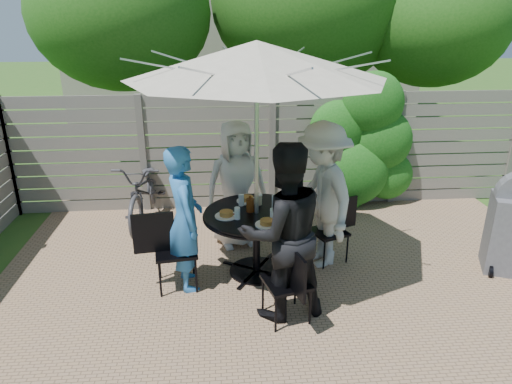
{
  "coord_description": "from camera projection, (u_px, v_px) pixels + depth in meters",
  "views": [
    {
      "loc": [
        -0.84,
        -3.89,
        2.91
      ],
      "look_at": [
        -0.41,
        1.11,
        0.98
      ],
      "focal_mm": 32.0,
      "sensor_mm": 36.0,
      "label": 1
    }
  ],
  "objects": [
    {
      "name": "glass_right",
      "position": [
        274.0,
        201.0,
        5.4
      ],
      "size": [
        0.07,
        0.07,
        0.14
      ],
      "primitive_type": "cylinder",
      "color": "silver",
      "rests_on": "patio_table"
    },
    {
      "name": "syrup_jug",
      "position": [
        250.0,
        205.0,
        5.26
      ],
      "size": [
        0.09,
        0.09,
        0.16
      ],
      "primitive_type": "cylinder",
      "color": "#59280C",
      "rests_on": "patio_table"
    },
    {
      "name": "chair_front",
      "position": [
        287.0,
        297.0,
        4.59
      ],
      "size": [
        0.52,
        0.67,
        0.88
      ],
      "rotation": [
        0.0,
        0.0,
        1.82
      ],
      "color": "black",
      "rests_on": "ground"
    },
    {
      "name": "coffee_cup",
      "position": [
        259.0,
        200.0,
        5.46
      ],
      "size": [
        0.08,
        0.08,
        0.12
      ],
      "primitive_type": "cylinder",
      "color": "#C6B293",
      "rests_on": "patio_table"
    },
    {
      "name": "bicycle",
      "position": [
        147.0,
        190.0,
        6.82
      ],
      "size": [
        0.82,
        1.92,
        0.98
      ],
      "primitive_type": "imported",
      "rotation": [
        0.0,
        0.0,
        -0.09
      ],
      "color": "#333338",
      "rests_on": "ground"
    },
    {
      "name": "plate_left",
      "position": [
        226.0,
        215.0,
        5.14
      ],
      "size": [
        0.26,
        0.26,
        0.06
      ],
      "color": "white",
      "rests_on": "patio_table"
    },
    {
      "name": "chair_right",
      "position": [
        329.0,
        243.0,
        5.74
      ],
      "size": [
        0.63,
        0.51,
        0.83
      ],
      "rotation": [
        0.0,
        0.0,
        3.51
      ],
      "color": "black",
      "rests_on": "ground"
    },
    {
      "name": "chair_left",
      "position": [
        176.0,
        265.0,
        5.16
      ],
      "size": [
        0.71,
        0.51,
        0.94
      ],
      "rotation": [
        0.0,
        0.0,
        6.42
      ],
      "color": "black",
      "rests_on": "ground"
    },
    {
      "name": "plate_front",
      "position": [
        267.0,
        223.0,
        4.93
      ],
      "size": [
        0.26,
        0.26,
        0.06
      ],
      "color": "white",
      "rests_on": "patio_table"
    },
    {
      "name": "person_right",
      "position": [
        322.0,
        196.0,
        5.46
      ],
      "size": [
        0.92,
        1.29,
        1.81
      ],
      "primitive_type": "imported",
      "rotation": [
        0.0,
        0.0,
        4.95
      ],
      "color": "beige",
      "rests_on": "ground"
    },
    {
      "name": "chair_back",
      "position": [
        234.0,
        222.0,
        6.31
      ],
      "size": [
        0.5,
        0.65,
        0.86
      ],
      "rotation": [
        0.0,
        0.0,
        4.96
      ],
      "color": "black",
      "rests_on": "ground"
    },
    {
      "name": "glass_left",
      "position": [
        237.0,
        213.0,
        5.06
      ],
      "size": [
        0.07,
        0.07,
        0.14
      ],
      "primitive_type": "cylinder",
      "color": "silver",
      "rests_on": "patio_table"
    },
    {
      "name": "person_left",
      "position": [
        185.0,
        219.0,
        5.0
      ],
      "size": [
        0.53,
        0.69,
        1.67
      ],
      "primitive_type": "imported",
      "rotation": [
        0.0,
        0.0,
        8.09
      ],
      "color": "#296CB5",
      "rests_on": "ground"
    },
    {
      "name": "backyard_envelope",
      "position": [
        246.0,
        28.0,
        13.37
      ],
      "size": [
        60.0,
        60.0,
        5.0
      ],
      "color": "#2D561B",
      "rests_on": "ground"
    },
    {
      "name": "umbrella",
      "position": [
        257.0,
        60.0,
        4.65
      ],
      "size": [
        3.35,
        3.35,
        2.69
      ],
      "rotation": [
        0.0,
        0.0,
        0.23
      ],
      "color": "silver",
      "rests_on": "ground"
    },
    {
      "name": "glass_front",
      "position": [
        273.0,
        214.0,
        5.03
      ],
      "size": [
        0.07,
        0.07,
        0.14
      ],
      "primitive_type": "cylinder",
      "color": "silver",
      "rests_on": "patio_table"
    },
    {
      "name": "glass_back",
      "position": [
        241.0,
        200.0,
        5.43
      ],
      "size": [
        0.07,
        0.07,
        0.14
      ],
      "primitive_type": "cylinder",
      "color": "silver",
      "rests_on": "patio_table"
    },
    {
      "name": "person_front",
      "position": [
        283.0,
        233.0,
        4.48
      ],
      "size": [
        1.04,
        0.89,
        1.85
      ],
      "primitive_type": "imported",
      "rotation": [
        0.0,
        0.0,
        3.38
      ],
      "color": "black",
      "rests_on": "ground"
    },
    {
      "name": "plate_right",
      "position": [
        286.0,
        207.0,
        5.35
      ],
      "size": [
        0.26,
        0.26,
        0.06
      ],
      "color": "white",
      "rests_on": "patio_table"
    },
    {
      "name": "plate_back",
      "position": [
        247.0,
        199.0,
        5.57
      ],
      "size": [
        0.26,
        0.26,
        0.06
      ],
      "color": "white",
      "rests_on": "patio_table"
    },
    {
      "name": "patio_table",
      "position": [
        256.0,
        231.0,
        5.34
      ],
      "size": [
        1.47,
        1.47,
        0.8
      ],
      "rotation": [
        0.0,
        0.0,
        0.23
      ],
      "color": "black",
      "rests_on": "ground"
    },
    {
      "name": "person_back",
      "position": [
        237.0,
        185.0,
        5.97
      ],
      "size": [
        0.94,
        0.72,
        1.71
      ],
      "primitive_type": "imported",
      "rotation": [
        0.0,
        0.0,
        6.52
      ],
      "color": "silver",
      "rests_on": "ground"
    }
  ]
}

